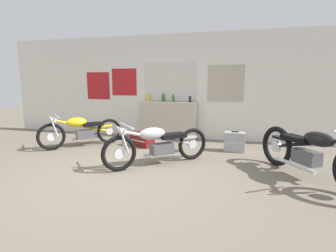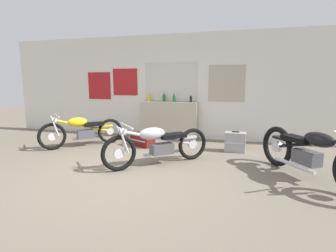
{
  "view_description": "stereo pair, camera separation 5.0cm",
  "coord_description": "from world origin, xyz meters",
  "px_view_note": "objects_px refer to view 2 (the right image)",
  "views": [
    {
      "loc": [
        1.89,
        -3.84,
        1.53
      ],
      "look_at": [
        0.58,
        0.93,
        0.7
      ],
      "focal_mm": 28.0,
      "sensor_mm": 36.0,
      "label": 1
    },
    {
      "loc": [
        1.94,
        -3.83,
        1.53
      ],
      "look_at": [
        0.58,
        0.93,
        0.7
      ],
      "focal_mm": 28.0,
      "sensor_mm": 36.0,
      "label": 2
    }
  ],
  "objects_px": {
    "motorcycle_black": "(311,153)",
    "hard_case_darkred": "(143,140)",
    "bottle_leftmost": "(149,98)",
    "motorcycle_yellow": "(82,130)",
    "bottle_left_center": "(164,97)",
    "bottle_right_center": "(191,99)",
    "motorcycle_silver": "(158,144)",
    "hard_case_silver": "(235,142)",
    "bottle_center": "(174,98)"
  },
  "relations": [
    {
      "from": "bottle_leftmost",
      "to": "hard_case_silver",
      "type": "height_order",
      "value": "bottle_leftmost"
    },
    {
      "from": "bottle_left_center",
      "to": "motorcycle_yellow",
      "type": "distance_m",
      "value": 2.31
    },
    {
      "from": "bottle_center",
      "to": "motorcycle_black",
      "type": "bearing_deg",
      "value": -40.1
    },
    {
      "from": "hard_case_silver",
      "to": "bottle_leftmost",
      "type": "bearing_deg",
      "value": 157.46
    },
    {
      "from": "bottle_leftmost",
      "to": "bottle_right_center",
      "type": "xyz_separation_m",
      "value": [
        1.19,
        -0.06,
        -0.01
      ]
    },
    {
      "from": "bottle_leftmost",
      "to": "motorcycle_yellow",
      "type": "bearing_deg",
      "value": -127.4
    },
    {
      "from": "bottle_leftmost",
      "to": "motorcycle_yellow",
      "type": "height_order",
      "value": "bottle_leftmost"
    },
    {
      "from": "bottle_center",
      "to": "bottle_leftmost",
      "type": "bearing_deg",
      "value": 175.1
    },
    {
      "from": "hard_case_silver",
      "to": "motorcycle_yellow",
      "type": "bearing_deg",
      "value": -171.6
    },
    {
      "from": "bottle_right_center",
      "to": "motorcycle_yellow",
      "type": "xyz_separation_m",
      "value": [
        -2.34,
        -1.45,
        -0.7
      ]
    },
    {
      "from": "hard_case_silver",
      "to": "motorcycle_black",
      "type": "bearing_deg",
      "value": -51.04
    },
    {
      "from": "motorcycle_black",
      "to": "hard_case_silver",
      "type": "relative_size",
      "value": 4.23
    },
    {
      "from": "motorcycle_silver",
      "to": "motorcycle_black",
      "type": "relative_size",
      "value": 0.83
    },
    {
      "from": "bottle_center",
      "to": "motorcycle_black",
      "type": "distance_m",
      "value": 3.77
    },
    {
      "from": "bottle_left_center",
      "to": "motorcycle_yellow",
      "type": "height_order",
      "value": "bottle_left_center"
    },
    {
      "from": "motorcycle_black",
      "to": "hard_case_silver",
      "type": "bearing_deg",
      "value": 128.96
    },
    {
      "from": "hard_case_darkred",
      "to": "motorcycle_yellow",
      "type": "bearing_deg",
      "value": -162.75
    },
    {
      "from": "bottle_center",
      "to": "motorcycle_silver",
      "type": "relative_size",
      "value": 0.14
    },
    {
      "from": "motorcycle_silver",
      "to": "hard_case_darkred",
      "type": "bearing_deg",
      "value": 122.43
    },
    {
      "from": "bottle_left_center",
      "to": "hard_case_darkred",
      "type": "bearing_deg",
      "value": -100.4
    },
    {
      "from": "bottle_leftmost",
      "to": "motorcycle_black",
      "type": "distance_m",
      "value": 4.38
    },
    {
      "from": "bottle_left_center",
      "to": "motorcycle_black",
      "type": "height_order",
      "value": "bottle_left_center"
    },
    {
      "from": "bottle_left_center",
      "to": "bottle_leftmost",
      "type": "bearing_deg",
      "value": -177.6
    },
    {
      "from": "bottle_right_center",
      "to": "motorcycle_silver",
      "type": "xyz_separation_m",
      "value": [
        -0.15,
        -2.31,
        -0.69
      ]
    },
    {
      "from": "motorcycle_yellow",
      "to": "hard_case_darkred",
      "type": "distance_m",
      "value": 1.46
    },
    {
      "from": "bottle_right_center",
      "to": "motorcycle_black",
      "type": "bearing_deg",
      "value": -45.11
    },
    {
      "from": "bottle_left_center",
      "to": "bottle_right_center",
      "type": "xyz_separation_m",
      "value": [
        0.76,
        -0.08,
        -0.02
      ]
    },
    {
      "from": "motorcycle_black",
      "to": "bottle_leftmost",
      "type": "bearing_deg",
      "value": 145.5
    },
    {
      "from": "bottle_left_center",
      "to": "motorcycle_yellow",
      "type": "relative_size",
      "value": 0.17
    },
    {
      "from": "hard_case_darkred",
      "to": "motorcycle_black",
      "type": "bearing_deg",
      "value": -22.19
    },
    {
      "from": "bottle_right_center",
      "to": "motorcycle_yellow",
      "type": "height_order",
      "value": "bottle_right_center"
    },
    {
      "from": "motorcycle_black",
      "to": "motorcycle_yellow",
      "type": "xyz_separation_m",
      "value": [
        -4.72,
        0.94,
        -0.04
      ]
    },
    {
      "from": "bottle_leftmost",
      "to": "motorcycle_yellow",
      "type": "distance_m",
      "value": 2.03
    },
    {
      "from": "motorcycle_yellow",
      "to": "hard_case_silver",
      "type": "distance_m",
      "value": 3.58
    },
    {
      "from": "motorcycle_black",
      "to": "hard_case_darkred",
      "type": "distance_m",
      "value": 3.62
    },
    {
      "from": "motorcycle_silver",
      "to": "motorcycle_yellow",
      "type": "xyz_separation_m",
      "value": [
        -2.19,
        0.86,
        -0.01
      ]
    },
    {
      "from": "bottle_center",
      "to": "motorcycle_yellow",
      "type": "distance_m",
      "value": 2.48
    },
    {
      "from": "motorcycle_silver",
      "to": "motorcycle_black",
      "type": "height_order",
      "value": "motorcycle_black"
    },
    {
      "from": "bottle_right_center",
      "to": "bottle_center",
      "type": "bearing_deg",
      "value": -179.82
    },
    {
      "from": "motorcycle_black",
      "to": "hard_case_silver",
      "type": "distance_m",
      "value": 1.89
    },
    {
      "from": "bottle_right_center",
      "to": "hard_case_silver",
      "type": "xyz_separation_m",
      "value": [
        1.2,
        -0.93,
        -0.88
      ]
    },
    {
      "from": "motorcycle_yellow",
      "to": "bottle_leftmost",
      "type": "bearing_deg",
      "value": 52.6
    },
    {
      "from": "bottle_leftmost",
      "to": "hard_case_darkred",
      "type": "relative_size",
      "value": 0.36
    },
    {
      "from": "bottle_leftmost",
      "to": "bottle_right_center",
      "type": "relative_size",
      "value": 1.13
    },
    {
      "from": "motorcycle_silver",
      "to": "bottle_right_center",
      "type": "bearing_deg",
      "value": 86.26
    },
    {
      "from": "bottle_right_center",
      "to": "hard_case_darkred",
      "type": "height_order",
      "value": "bottle_right_center"
    },
    {
      "from": "bottle_right_center",
      "to": "motorcycle_yellow",
      "type": "relative_size",
      "value": 0.14
    },
    {
      "from": "motorcycle_silver",
      "to": "hard_case_silver",
      "type": "height_order",
      "value": "motorcycle_silver"
    },
    {
      "from": "bottle_right_center",
      "to": "hard_case_darkred",
      "type": "bearing_deg",
      "value": -133.35
    },
    {
      "from": "motorcycle_silver",
      "to": "hard_case_silver",
      "type": "xyz_separation_m",
      "value": [
        1.35,
        1.38,
        -0.19
      ]
    }
  ]
}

